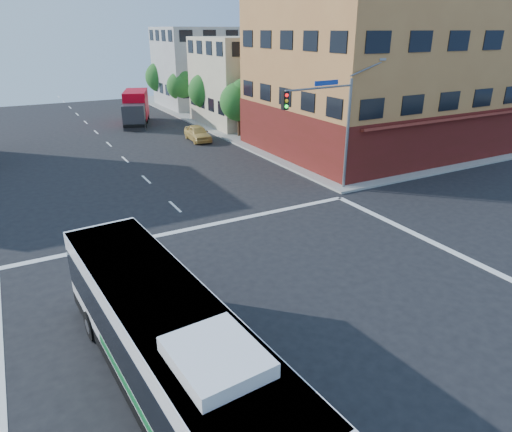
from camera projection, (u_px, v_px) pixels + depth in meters
ground at (296, 321)px, 16.41m from camera, size 120.00×120.00×0.00m
sidewalk_ne at (372, 108)px, 60.33m from camera, size 50.00×50.00×0.15m
corner_building_ne at (377, 79)px, 38.04m from camera, size 18.10×15.44×14.00m
building_east_near at (256, 81)px, 49.81m from camera, size 12.06×10.06×9.00m
building_east_far at (206, 67)px, 60.98m from camera, size 12.06×10.06×10.00m
signal_mast_ne at (328, 115)px, 27.17m from camera, size 7.91×1.13×8.07m
street_tree_a at (240, 99)px, 42.99m from camera, size 3.60×3.60×5.53m
street_tree_b at (207, 89)px, 49.42m from camera, size 3.80×3.80×5.79m
street_tree_c at (181, 84)px, 56.03m from camera, size 3.40×3.40×5.29m
street_tree_d at (161, 75)px, 62.36m from camera, size 4.00×4.00×6.03m
transit_bus at (167, 345)px, 12.49m from camera, size 3.45×12.05×3.52m
box_truck at (136, 109)px, 49.76m from camera, size 4.67×8.04×3.48m
parked_car at (198, 133)px, 42.65m from camera, size 1.93×4.28×1.43m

